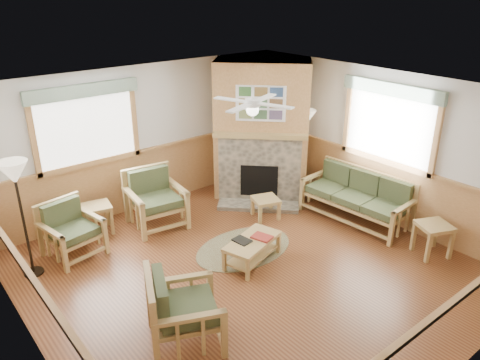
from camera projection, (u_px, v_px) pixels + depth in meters
floor at (249, 270)px, 7.09m from camera, size 6.00×6.00×0.01m
ceiling at (250, 94)px, 6.03m from camera, size 6.00×6.00×0.01m
wall_back at (145, 138)px, 8.70m from camera, size 6.00×0.02×2.70m
wall_front at (454, 290)px, 4.42m from camera, size 6.00×0.02×2.70m
wall_left at (27, 264)px, 4.81m from camera, size 0.02×6.00×2.70m
wall_right at (378, 145)px, 8.30m from camera, size 0.02×6.00×2.70m
wainscot at (249, 239)px, 6.87m from camera, size 6.00×6.00×1.10m
fireplace at (262, 129)px, 9.21m from camera, size 3.11×3.11×2.70m
window_back at (80, 82)px, 7.57m from camera, size 1.90×0.16×1.50m
window_right at (395, 81)px, 7.67m from camera, size 0.16×1.90×1.50m
ceiling_fan at (253, 90)px, 6.43m from camera, size 1.59×1.59×0.36m
sofa at (356, 198)px, 8.42m from camera, size 2.01×0.95×0.90m
armchair_back_left at (72, 230)px, 7.33m from camera, size 0.90×0.90×0.87m
armchair_back_right at (156, 200)px, 8.21m from camera, size 1.00×1.00×1.00m
armchair_left at (185, 308)px, 5.52m from camera, size 1.11×1.11×0.95m
coffee_table at (252, 251)px, 7.22m from camera, size 1.08×0.76×0.39m
end_table_chairs at (98, 219)px, 8.07m from camera, size 0.54×0.53×0.52m
end_table_sofa at (432, 239)px, 7.40m from camera, size 0.63×0.62×0.54m
footstool at (266, 208)px, 8.60m from camera, size 0.57×0.57×0.39m
braided_rug at (244, 248)px, 7.67m from camera, size 1.86×1.86×0.01m
floor_lamp_left at (23, 220)px, 6.66m from camera, size 0.47×0.47×1.80m
floor_lamp_right at (303, 154)px, 9.20m from camera, size 0.52×0.52×1.80m
book_red at (262, 236)px, 7.19m from camera, size 0.30×0.35×0.03m
book_dark at (242, 240)px, 7.10m from camera, size 0.23×0.29×0.03m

